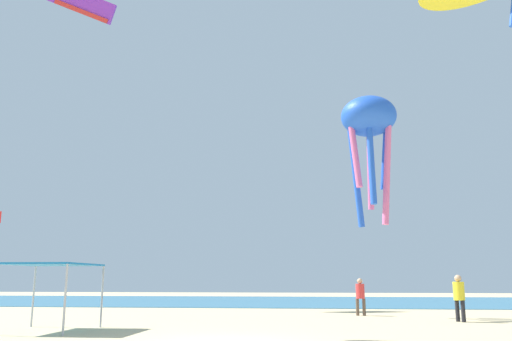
{
  "coord_description": "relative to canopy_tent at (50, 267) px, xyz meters",
  "views": [
    {
      "loc": [
        2.46,
        -14.92,
        1.73
      ],
      "look_at": [
        -0.81,
        14.96,
        7.84
      ],
      "focal_mm": 37.5,
      "sensor_mm": 36.0,
      "label": 1
    }
  ],
  "objects": [
    {
      "name": "person_leftmost",
      "position": [
        11.29,
        8.96,
        -1.11
      ],
      "size": [
        0.47,
        0.42,
        1.76
      ],
      "rotation": [
        0.0,
        0.0,
        0.03
      ],
      "color": "brown",
      "rests_on": "ground"
    },
    {
      "name": "ocean_strip",
      "position": [
        6.69,
        25.38,
        -2.12
      ],
      "size": [
        110.0,
        21.29,
        0.03
      ],
      "primitive_type": "cube",
      "color": "teal",
      "rests_on": "ground"
    },
    {
      "name": "kite_octopus_blue",
      "position": [
        11.9,
        7.62,
        7.06
      ],
      "size": [
        3.59,
        3.59,
        6.35
      ],
      "rotation": [
        0.0,
        0.0,
        0.46
      ],
      "color": "blue"
    },
    {
      "name": "person_near_tent",
      "position": [
        15.04,
        5.52,
        -1.02
      ],
      "size": [
        0.45,
        0.47,
        1.9
      ],
      "rotation": [
        0.0,
        0.0,
        2.04
      ],
      "color": "black",
      "rests_on": "ground"
    },
    {
      "name": "canopy_tent",
      "position": [
        0.0,
        0.0,
        0.0
      ],
      "size": [
        2.73,
        3.04,
        2.26
      ],
      "color": "#B2B2B7",
      "rests_on": "ground"
    },
    {
      "name": "kite_parafoil_purple",
      "position": [
        -7.04,
        15.5,
        18.9
      ],
      "size": [
        4.95,
        1.66,
        3.02
      ],
      "rotation": [
        0.0,
        0.0,
        0.23
      ],
      "color": "purple"
    }
  ]
}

